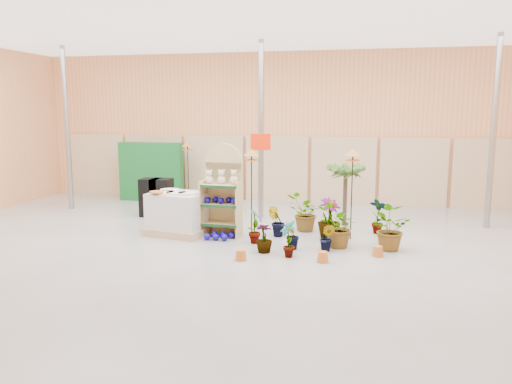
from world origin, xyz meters
TOP-DOWN VIEW (x-y plane):
  - room at (0.00, 0.91)m, footprint 15.20×12.10m
  - display_shelf at (-0.46, 1.53)m, footprint 0.88×0.57m
  - teddy_bears at (-0.44, 1.44)m, footprint 0.75×0.19m
  - gazing_balls_shelf at (-0.46, 1.41)m, footprint 0.75×0.26m
  - gazing_balls_floor at (-0.42, 1.09)m, footprint 0.63×0.39m
  - pallet_stack at (-1.45, 1.40)m, footprint 1.51×1.34m
  - charcoal_planters at (-2.71, 3.06)m, footprint 0.80×0.50m
  - trellis_stock at (-3.80, 5.20)m, footprint 2.00×0.30m
  - offer_sign at (0.10, 2.98)m, footprint 0.50×0.08m
  - bird_table_front at (0.23, 1.37)m, footprint 0.34×0.34m
  - bird_table_right at (2.35, 1.71)m, footprint 0.34×0.34m
  - bird_table_back at (-2.44, 4.77)m, footprint 0.34×0.34m
  - palm at (2.17, 3.04)m, footprint 0.70×0.70m
  - potted_plant_0 at (0.39, 0.92)m, footprint 0.35×0.46m
  - potted_plant_1 at (1.23, 0.62)m, footprint 0.27×0.33m
  - potted_plant_2 at (2.11, 0.95)m, footprint 1.02×1.03m
  - potted_plant_3 at (1.89, 1.66)m, footprint 0.70×0.70m
  - potted_plant_4 at (2.95, 2.36)m, footprint 0.52×0.47m
  - potted_plant_5 at (0.74, 1.60)m, footprint 0.46×0.42m
  - potted_plant_6 at (1.29, 2.22)m, footprint 1.00×1.02m
  - potted_plant_7 at (0.72, 0.30)m, footprint 0.36×0.36m
  - potted_plant_8 at (1.23, 0.10)m, footprint 0.42×0.45m
  - potted_plant_9 at (1.93, 0.64)m, footprint 0.36×0.32m
  - potted_plant_10 at (3.09, 1.01)m, footprint 1.03×1.03m

SIDE VIEW (x-z plane):
  - gazing_balls_floor at x=-0.42m, z-range 0.00..0.15m
  - potted_plant_9 at x=1.93m, z-range 0.00..0.55m
  - potted_plant_7 at x=0.72m, z-range 0.00..0.59m
  - potted_plant_1 at x=1.23m, z-range 0.00..0.59m
  - potted_plant_5 at x=0.74m, z-range 0.00..0.68m
  - potted_plant_8 at x=1.23m, z-range 0.00..0.72m
  - potted_plant_0 at x=0.39m, z-range 0.00..0.81m
  - potted_plant_4 at x=2.95m, z-range 0.00..0.82m
  - potted_plant_6 at x=1.29m, z-range 0.00..0.86m
  - potted_plant_2 at x=2.11m, z-range 0.00..0.87m
  - potted_plant_10 at x=3.09m, z-range 0.00..0.87m
  - potted_plant_3 at x=1.89m, z-range 0.00..0.89m
  - pallet_stack at x=-1.45m, z-range -0.02..0.96m
  - charcoal_planters at x=-2.71m, z-range 0.00..1.00m
  - gazing_balls_shelf at x=-0.46m, z-range 0.73..0.88m
  - trellis_stock at x=-3.80m, z-range 0.00..1.80m
  - display_shelf at x=-0.46m, z-range -0.09..1.96m
  - teddy_bears at x=-0.44m, z-range 1.14..1.45m
  - palm at x=2.17m, z-range 0.55..2.15m
  - offer_sign at x=0.10m, z-range 0.47..2.67m
  - bird_table_back at x=-2.44m, z-range 0.80..2.68m
  - bird_table_front at x=0.23m, z-range 0.84..2.79m
  - bird_table_right at x=2.35m, z-range 0.84..2.79m
  - room at x=0.00m, z-range -0.14..4.56m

